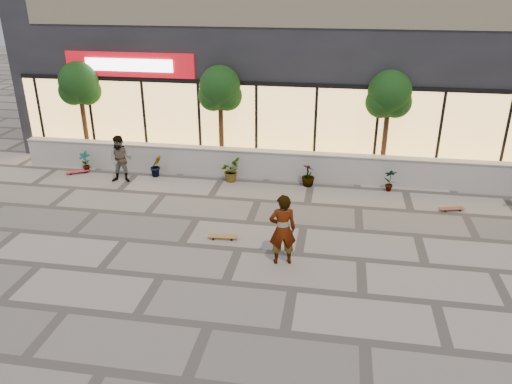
% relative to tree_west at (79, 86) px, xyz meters
% --- Properties ---
extents(ground, '(80.00, 80.00, 0.00)m').
position_rel_tree_west_xyz_m(ground, '(9.00, -7.70, -2.99)').
color(ground, '#9D9388').
rests_on(ground, ground).
extents(planter_wall, '(22.00, 0.42, 1.04)m').
position_rel_tree_west_xyz_m(planter_wall, '(9.00, -0.70, -2.46)').
color(planter_wall, '#B9B6B0').
rests_on(planter_wall, ground).
extents(retail_building, '(24.00, 9.17, 8.50)m').
position_rel_tree_west_xyz_m(retail_building, '(9.00, 4.79, 1.26)').
color(retail_building, black).
rests_on(retail_building, ground).
extents(shrub_a, '(0.43, 0.29, 0.81)m').
position_rel_tree_west_xyz_m(shrub_a, '(0.50, -1.25, -2.58)').
color(shrub_a, '#163310').
rests_on(shrub_a, ground).
extents(shrub_b, '(0.57, 0.57, 0.81)m').
position_rel_tree_west_xyz_m(shrub_b, '(3.30, -1.25, -2.58)').
color(shrub_b, '#163310').
rests_on(shrub_b, ground).
extents(shrub_c, '(0.68, 0.77, 0.81)m').
position_rel_tree_west_xyz_m(shrub_c, '(6.10, -1.25, -2.58)').
color(shrub_c, '#163310').
rests_on(shrub_c, ground).
extents(shrub_d, '(0.64, 0.64, 0.81)m').
position_rel_tree_west_xyz_m(shrub_d, '(8.90, -1.25, -2.58)').
color(shrub_d, '#163310').
rests_on(shrub_d, ground).
extents(shrub_e, '(0.46, 0.35, 0.81)m').
position_rel_tree_west_xyz_m(shrub_e, '(11.70, -1.25, -2.58)').
color(shrub_e, '#163310').
rests_on(shrub_e, ground).
extents(tree_west, '(1.60, 1.50, 3.92)m').
position_rel_tree_west_xyz_m(tree_west, '(0.00, 0.00, 0.00)').
color(tree_west, '#482B19').
rests_on(tree_west, ground).
extents(tree_midwest, '(1.60, 1.50, 3.92)m').
position_rel_tree_west_xyz_m(tree_midwest, '(5.50, 0.00, 0.00)').
color(tree_midwest, '#482B19').
rests_on(tree_midwest, ground).
extents(tree_mideast, '(1.60, 1.50, 3.92)m').
position_rel_tree_west_xyz_m(tree_mideast, '(11.50, 0.00, 0.00)').
color(tree_mideast, '#482B19').
rests_on(tree_mideast, ground).
extents(skater_center, '(0.79, 0.62, 1.91)m').
position_rel_tree_west_xyz_m(skater_center, '(8.60, -6.53, -2.03)').
color(skater_center, silver).
rests_on(skater_center, ground).
extents(skater_left, '(0.90, 0.73, 1.72)m').
position_rel_tree_west_xyz_m(skater_left, '(2.29, -1.97, -2.13)').
color(skater_left, tan).
rests_on(skater_left, ground).
extents(skateboard_center, '(0.86, 0.28, 0.10)m').
position_rel_tree_west_xyz_m(skateboard_center, '(6.81, -5.58, -2.90)').
color(skateboard_center, olive).
rests_on(skateboard_center, ground).
extents(skateboard_left, '(0.82, 0.59, 0.10)m').
position_rel_tree_west_xyz_m(skateboard_left, '(0.27, -1.50, -2.90)').
color(skateboard_left, red).
rests_on(skateboard_left, ground).
extents(skateboard_right_near, '(0.83, 0.41, 0.10)m').
position_rel_tree_west_xyz_m(skateboard_right_near, '(13.54, -2.57, -2.90)').
color(skateboard_right_near, brown).
rests_on(skateboard_right_near, ground).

